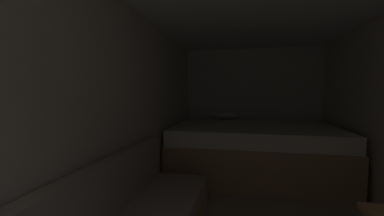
# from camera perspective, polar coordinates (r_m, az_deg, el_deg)

# --- Properties ---
(wall_back) EXTENTS (2.60, 0.05, 2.08)m
(wall_back) POSITION_cam_1_polar(r_m,az_deg,el_deg) (4.82, 13.78, 0.95)
(wall_back) COLOR beige
(wall_back) RESTS_ON ground
(wall_left) EXTENTS (0.05, 4.97, 2.08)m
(wall_left) POSITION_cam_1_polar(r_m,az_deg,el_deg) (2.56, -13.91, -1.53)
(wall_left) COLOR beige
(wall_left) RESTS_ON ground
(bed) EXTENTS (2.38, 1.76, 0.92)m
(bed) POSITION_cam_1_polar(r_m,az_deg,el_deg) (3.96, 14.04, -9.25)
(bed) COLOR tan
(bed) RESTS_ON ground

